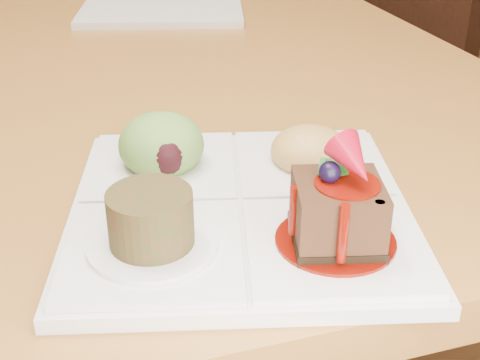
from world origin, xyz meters
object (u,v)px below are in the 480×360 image
object	(u,v)px
chair_right	(374,25)
sampler_plate	(238,193)
second_plate	(163,5)
dining_table	(81,45)

from	to	relation	value
chair_right	sampler_plate	world-z (taller)	chair_right
chair_right	second_plate	world-z (taller)	chair_right
chair_right	second_plate	size ratio (longest dim) A/B	3.92
dining_table	second_plate	bearing A→B (deg)	-20.35
sampler_plate	second_plate	bearing A→B (deg)	98.00
chair_right	second_plate	xyz separation A→B (m)	(-0.58, -0.31, 0.16)
dining_table	second_plate	distance (m)	0.17
dining_table	chair_right	world-z (taller)	chair_right
dining_table	sampler_plate	size ratio (longest dim) A/B	5.43
chair_right	sampler_plate	size ratio (longest dim) A/B	3.16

